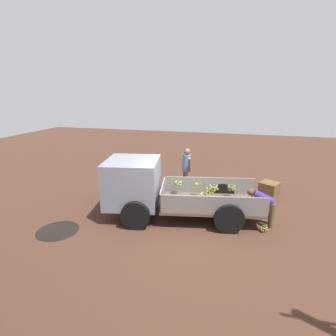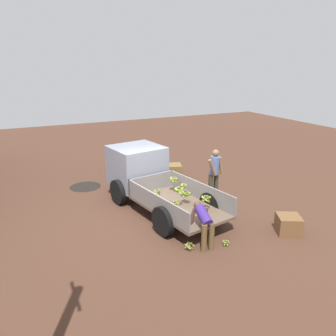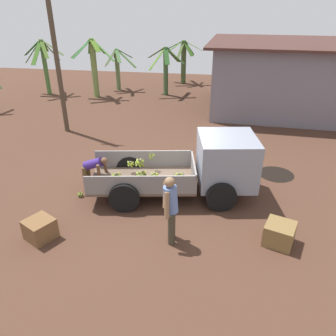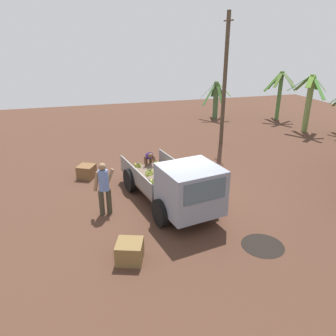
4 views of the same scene
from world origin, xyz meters
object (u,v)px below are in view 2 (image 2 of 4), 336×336
at_px(cargo_truck, 144,174).
at_px(banana_bunch_on_ground_1, 226,243).
at_px(person_worker_loading, 204,222).
at_px(banana_bunch_on_ground_0, 190,245).
at_px(person_foreground_visitor, 214,171).
at_px(wooden_crate_0, 288,225).
at_px(wooden_crate_1, 173,171).

relative_size(cargo_truck, banana_bunch_on_ground_1, 25.67).
relative_size(person_worker_loading, banana_bunch_on_ground_0, 4.15).
bearing_deg(person_foreground_visitor, wooden_crate_0, 2.39).
distance_m(person_worker_loading, banana_bunch_on_ground_1, 0.85).
xyz_separation_m(banana_bunch_on_ground_0, banana_bunch_on_ground_1, (-0.23, -0.97, -0.04)).
bearing_deg(person_foreground_visitor, cargo_truck, -113.40).
xyz_separation_m(cargo_truck, person_worker_loading, (-3.48, -0.27, -0.29)).
distance_m(cargo_truck, wooden_crate_1, 2.81).
distance_m(cargo_truck, person_foreground_visitor, 2.47).
distance_m(banana_bunch_on_ground_0, wooden_crate_0, 2.97).
bearing_deg(banana_bunch_on_ground_0, wooden_crate_1, -21.97).
bearing_deg(wooden_crate_1, banana_bunch_on_ground_0, 158.03).
xyz_separation_m(person_foreground_visitor, banana_bunch_on_ground_0, (-2.75, 2.50, -0.85)).
height_order(cargo_truck, wooden_crate_0, cargo_truck).
bearing_deg(cargo_truck, banana_bunch_on_ground_1, -177.92).
height_order(person_worker_loading, wooden_crate_1, person_worker_loading).
height_order(banana_bunch_on_ground_1, wooden_crate_0, wooden_crate_0).
relative_size(person_worker_loading, wooden_crate_1, 1.65).
xyz_separation_m(person_worker_loading, banana_bunch_on_ground_1, (-0.25, -0.55, -0.60)).
bearing_deg(banana_bunch_on_ground_0, banana_bunch_on_ground_1, -103.33).
xyz_separation_m(wooden_crate_0, wooden_crate_1, (5.75, 0.78, 0.01)).
height_order(person_worker_loading, banana_bunch_on_ground_1, person_worker_loading).
distance_m(person_worker_loading, wooden_crate_1, 5.61).
distance_m(banana_bunch_on_ground_0, banana_bunch_on_ground_1, 1.00).
relative_size(banana_bunch_on_ground_0, wooden_crate_1, 0.40).
bearing_deg(banana_bunch_on_ground_1, cargo_truck, 12.38).
bearing_deg(person_worker_loading, banana_bunch_on_ground_0, 97.66).
distance_m(person_foreground_visitor, banana_bunch_on_ground_1, 3.46).
bearing_deg(cargo_truck, person_foreground_visitor, -118.20).
relative_size(cargo_truck, person_worker_loading, 4.55).
relative_size(person_worker_loading, wooden_crate_0, 1.76).
distance_m(cargo_truck, banana_bunch_on_ground_0, 3.61).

